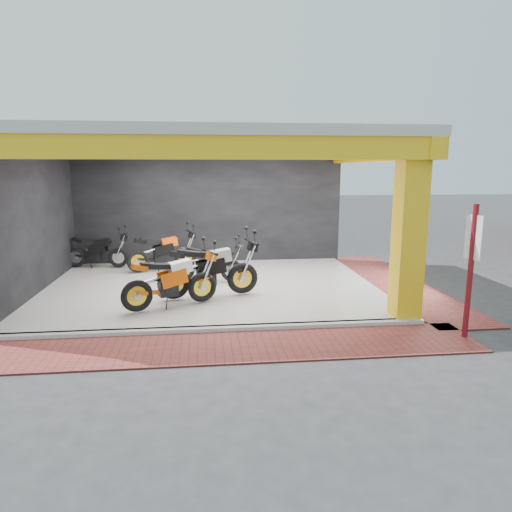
# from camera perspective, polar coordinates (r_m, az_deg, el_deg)

# --- Properties ---
(ground) EXTENTS (80.00, 80.00, 0.00)m
(ground) POSITION_cam_1_polar(r_m,az_deg,el_deg) (9.47, -5.42, -7.29)
(ground) COLOR #2D2D30
(ground) RESTS_ON ground
(showroom_floor) EXTENTS (8.00, 6.00, 0.10)m
(showroom_floor) POSITION_cam_1_polar(r_m,az_deg,el_deg) (11.38, -5.61, -3.90)
(showroom_floor) COLOR white
(showroom_floor) RESTS_ON ground
(showroom_ceiling) EXTENTS (8.40, 6.40, 0.20)m
(showroom_ceiling) POSITION_cam_1_polar(r_m,az_deg,el_deg) (11.02, -5.97, 14.25)
(showroom_ceiling) COLOR beige
(showroom_ceiling) RESTS_ON corner_column
(back_wall) EXTENTS (8.20, 0.20, 3.50)m
(back_wall) POSITION_cam_1_polar(r_m,az_deg,el_deg) (14.15, -5.93, 6.01)
(back_wall) COLOR black
(back_wall) RESTS_ON ground
(left_wall) EXTENTS (0.20, 6.20, 3.50)m
(left_wall) POSITION_cam_1_polar(r_m,az_deg,el_deg) (11.76, -26.23, 3.94)
(left_wall) COLOR black
(left_wall) RESTS_ON ground
(corner_column) EXTENTS (0.50, 0.50, 3.50)m
(corner_column) POSITION_cam_1_polar(r_m,az_deg,el_deg) (9.19, 18.57, 2.83)
(corner_column) COLOR yellow
(corner_column) RESTS_ON ground
(header_beam_front) EXTENTS (8.40, 0.30, 0.40)m
(header_beam_front) POSITION_cam_1_polar(r_m,az_deg,el_deg) (8.00, -5.72, 13.35)
(header_beam_front) COLOR yellow
(header_beam_front) RESTS_ON corner_column
(header_beam_right) EXTENTS (0.30, 6.40, 0.40)m
(header_beam_right) POSITION_cam_1_polar(r_m,az_deg,el_deg) (11.75, 14.46, 12.29)
(header_beam_right) COLOR yellow
(header_beam_right) RESTS_ON corner_column
(floor_kerb) EXTENTS (8.00, 0.20, 0.10)m
(floor_kerb) POSITION_cam_1_polar(r_m,az_deg,el_deg) (8.49, -5.30, -9.12)
(floor_kerb) COLOR white
(floor_kerb) RESTS_ON ground
(paver_front) EXTENTS (9.00, 1.40, 0.03)m
(paver_front) POSITION_cam_1_polar(r_m,az_deg,el_deg) (7.78, -5.18, -11.33)
(paver_front) COLOR maroon
(paver_front) RESTS_ON ground
(paver_right) EXTENTS (1.40, 7.00, 0.03)m
(paver_right) POSITION_cam_1_polar(r_m,az_deg,el_deg) (12.40, 17.20, -3.27)
(paver_right) COLOR maroon
(paver_right) RESTS_ON ground
(signpost) EXTENTS (0.12, 0.32, 2.37)m
(signpost) POSITION_cam_1_polar(r_m,az_deg,el_deg) (8.64, 25.26, -1.19)
(signpost) COLOR maroon
(signpost) RESTS_ON ground
(moto_hero) EXTENTS (2.31, 1.59, 1.33)m
(moto_hero) POSITION_cam_1_polar(r_m,az_deg,el_deg) (9.78, -6.77, -2.09)
(moto_hero) COLOR #D65009
(moto_hero) RESTS_ON showroom_floor
(moto_row_a) EXTENTS (2.52, 1.31, 1.47)m
(moto_row_a) POSITION_cam_1_polar(r_m,az_deg,el_deg) (10.33, -1.72, -0.91)
(moto_row_a) COLOR black
(moto_row_a) RESTS_ON showroom_floor
(moto_row_b) EXTENTS (2.01, 1.06, 1.16)m
(moto_row_b) POSITION_cam_1_polar(r_m,az_deg,el_deg) (11.48, -3.08, -0.49)
(moto_row_b) COLOR black
(moto_row_b) RESTS_ON showroom_floor
(moto_row_c) EXTENTS (2.22, 1.39, 1.27)m
(moto_row_c) POSITION_cam_1_polar(r_m,az_deg,el_deg) (13.19, -8.83, 1.13)
(moto_row_c) COLOR black
(moto_row_c) RESTS_ON showroom_floor
(moto_row_d) EXTENTS (2.01, 0.98, 1.17)m
(moto_row_d) POSITION_cam_1_polar(r_m,az_deg,el_deg) (13.74, -16.90, 0.97)
(moto_row_d) COLOR black
(moto_row_d) RESTS_ON showroom_floor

